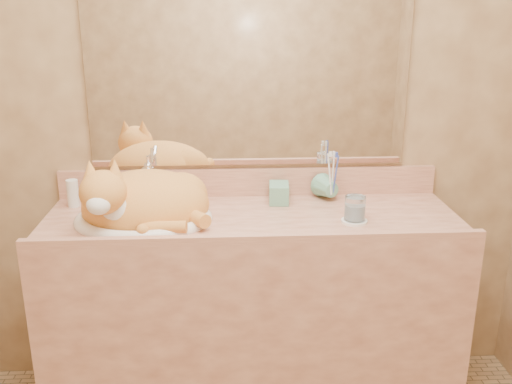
{
  "coord_description": "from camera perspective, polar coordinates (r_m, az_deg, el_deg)",
  "views": [
    {
      "loc": [
        -0.1,
        -1.34,
        1.62
      ],
      "look_at": [
        0.01,
        0.7,
        0.96
      ],
      "focal_mm": 40.0,
      "sensor_mm": 36.0,
      "label": 1
    }
  ],
  "objects": [
    {
      "name": "cat",
      "position": [
        2.17,
        -11.45,
        -0.7
      ],
      "size": [
        0.52,
        0.44,
        0.26
      ],
      "primitive_type": null,
      "rotation": [
        0.0,
        0.0,
        0.09
      ],
      "color": "orange",
      "rests_on": "sink_basin"
    },
    {
      "name": "vanity_counter",
      "position": [
        2.38,
        -0.36,
        -12.1
      ],
      "size": [
        1.6,
        0.55,
        0.85
      ],
      "primitive_type": null,
      "color": "#995944",
      "rests_on": "floor"
    },
    {
      "name": "sink_basin",
      "position": [
        2.18,
        -11.25,
        -0.88
      ],
      "size": [
        0.6,
        0.54,
        0.16
      ],
      "primitive_type": null,
      "rotation": [
        0.0,
        0.0,
        -0.26
      ],
      "color": "white",
      "rests_on": "vanity_counter"
    },
    {
      "name": "soap_dispenser",
      "position": [
        2.28,
        2.35,
        0.61
      ],
      "size": [
        0.09,
        0.09,
        0.18
      ],
      "primitive_type": "imported",
      "rotation": [
        0.0,
        0.0,
        -0.08
      ],
      "color": "#66A385",
      "rests_on": "vanity_counter"
    },
    {
      "name": "toothbrush_cup",
      "position": [
        2.37,
        7.63,
        0.04
      ],
      "size": [
        0.13,
        0.13,
        0.1
      ],
      "primitive_type": "imported",
      "rotation": [
        0.0,
        0.0,
        0.34
      ],
      "color": "#66A385",
      "rests_on": "vanity_counter"
    },
    {
      "name": "lotion_bottle",
      "position": [
        2.41,
        -17.84,
        -0.12
      ],
      "size": [
        0.05,
        0.05,
        0.11
      ],
      "primitive_type": "cylinder",
      "color": "white",
      "rests_on": "vanity_counter"
    },
    {
      "name": "toothbrushes",
      "position": [
        2.34,
        7.71,
        1.96
      ],
      "size": [
        0.04,
        0.04,
        0.22
      ],
      "primitive_type": null,
      "color": "white",
      "rests_on": "toothbrush_cup"
    },
    {
      "name": "saucer",
      "position": [
        2.18,
        9.8,
        -2.88
      ],
      "size": [
        0.1,
        0.1,
        0.01
      ],
      "primitive_type": "cylinder",
      "color": "white",
      "rests_on": "vanity_counter"
    },
    {
      "name": "mirror",
      "position": [
        2.34,
        -0.73,
        12.33
      ],
      "size": [
        1.3,
        0.02,
        0.8
      ],
      "primitive_type": "cube",
      "color": "white",
      "rests_on": "wall_back"
    },
    {
      "name": "faucet",
      "position": [
        2.36,
        -10.65,
        0.99
      ],
      "size": [
        0.09,
        0.14,
        0.19
      ],
      "primitive_type": null,
      "rotation": [
        0.0,
        0.0,
        -0.33
      ],
      "color": "white",
      "rests_on": "vanity_counter"
    },
    {
      "name": "water_glass",
      "position": [
        2.16,
        9.87,
        -1.62
      ],
      "size": [
        0.08,
        0.08,
        0.09
      ],
      "primitive_type": "cylinder",
      "color": "white",
      "rests_on": "saucer"
    },
    {
      "name": "wall_back",
      "position": [
        2.37,
        -0.73,
        8.98
      ],
      "size": [
        2.4,
        0.02,
        2.5
      ],
      "primitive_type": "cube",
      "color": "brown",
      "rests_on": "ground"
    }
  ]
}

